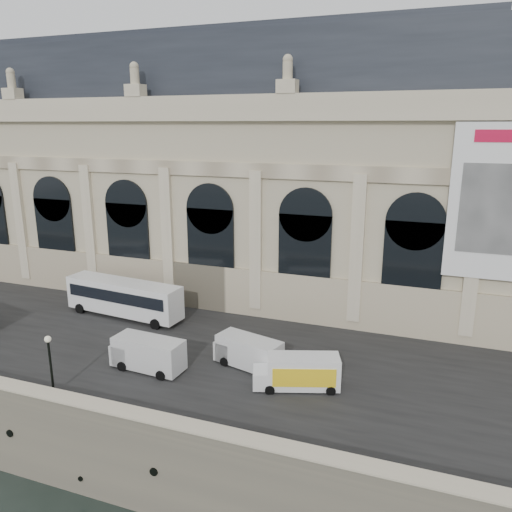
{
  "coord_description": "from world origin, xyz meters",
  "views": [
    {
      "loc": [
        17.69,
        -23.59,
        25.28
      ],
      "look_at": [
        0.94,
        22.0,
        12.45
      ],
      "focal_mm": 35.0,
      "sensor_mm": 36.0,
      "label": 1
    }
  ],
  "objects": [
    {
      "name": "quay",
      "position": [
        0.0,
        35.0,
        3.0
      ],
      "size": [
        160.0,
        70.0,
        6.0
      ],
      "primitive_type": "cube",
      "color": "#786F5C",
      "rests_on": "ground"
    },
    {
      "name": "van_b",
      "position": [
        -3.5,
        8.02,
        7.37
      ],
      "size": [
        6.18,
        2.82,
        2.69
      ],
      "color": "silver",
      "rests_on": "quay"
    },
    {
      "name": "van_c",
      "position": [
        3.97,
        11.28,
        7.29
      ],
      "size": [
        6.05,
        3.52,
        2.53
      ],
      "color": "silver",
      "rests_on": "quay"
    },
    {
      "name": "lamp_right",
      "position": [
        -7.63,
        2.14,
        8.33
      ],
      "size": [
        0.48,
        0.48,
        4.69
      ],
      "color": "black",
      "rests_on": "quay"
    },
    {
      "name": "box_truck",
      "position": [
        8.98,
        9.31,
        7.31
      ],
      "size": [
        6.75,
        3.99,
        2.6
      ],
      "color": "white",
      "rests_on": "quay"
    },
    {
      "name": "street",
      "position": [
        0.0,
        14.0,
        6.03
      ],
      "size": [
        160.0,
        24.0,
        0.06
      ],
      "primitive_type": "cube",
      "color": "#2D2D2D",
      "rests_on": "quay"
    },
    {
      "name": "bus_left",
      "position": [
        -11.72,
        17.11,
        8.15
      ],
      "size": [
        13.21,
        4.07,
        3.83
      ],
      "color": "white",
      "rests_on": "quay"
    },
    {
      "name": "parapet",
      "position": [
        0.0,
        0.6,
        6.62
      ],
      "size": [
        160.0,
        1.4,
        1.21
      ],
      "color": "#786F5C",
      "rests_on": "quay"
    },
    {
      "name": "museum",
      "position": [
        -5.98,
        30.86,
        19.72
      ],
      "size": [
        69.0,
        18.7,
        29.1
      ],
      "color": "#C4B897",
      "rests_on": "quay"
    },
    {
      "name": "ground",
      "position": [
        0.0,
        0.0,
        0.0
      ],
      "size": [
        260.0,
        260.0,
        0.0
      ],
      "primitive_type": "plane",
      "color": "black",
      "rests_on": "ground"
    }
  ]
}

